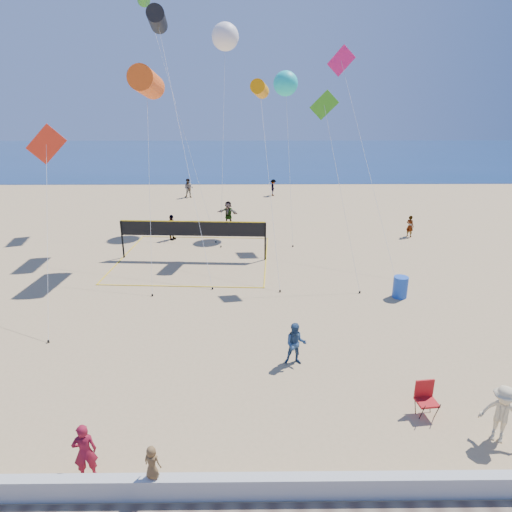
{
  "coord_description": "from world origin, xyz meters",
  "views": [
    {
      "loc": [
        0.47,
        -11.22,
        8.9
      ],
      "look_at": [
        0.61,
        2.0,
        4.24
      ],
      "focal_mm": 32.0,
      "sensor_mm": 36.0,
      "label": 1
    }
  ],
  "objects_px": {
    "volleyball_net": "(193,233)",
    "camp_chair": "(426,396)",
    "woman": "(85,452)",
    "trash_barrel": "(400,287)"
  },
  "relations": [
    {
      "from": "woman",
      "to": "trash_barrel",
      "type": "relative_size",
      "value": 1.53
    },
    {
      "from": "volleyball_net",
      "to": "camp_chair",
      "type": "bearing_deg",
      "value": -55.28
    },
    {
      "from": "woman",
      "to": "trash_barrel",
      "type": "height_order",
      "value": "woman"
    },
    {
      "from": "trash_barrel",
      "to": "volleyball_net",
      "type": "height_order",
      "value": "volleyball_net"
    },
    {
      "from": "camp_chair",
      "to": "trash_barrel",
      "type": "height_order",
      "value": "camp_chair"
    },
    {
      "from": "camp_chair",
      "to": "volleyball_net",
      "type": "xyz_separation_m",
      "value": [
        -8.4,
        13.73,
        0.93
      ]
    },
    {
      "from": "woman",
      "to": "trash_barrel",
      "type": "bearing_deg",
      "value": -154.37
    },
    {
      "from": "camp_chair",
      "to": "woman",
      "type": "bearing_deg",
      "value": -172.82
    },
    {
      "from": "woman",
      "to": "volleyball_net",
      "type": "xyz_separation_m",
      "value": [
        0.73,
        16.02,
        0.76
      ]
    },
    {
      "from": "trash_barrel",
      "to": "volleyball_net",
      "type": "relative_size",
      "value": 0.11
    }
  ]
}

